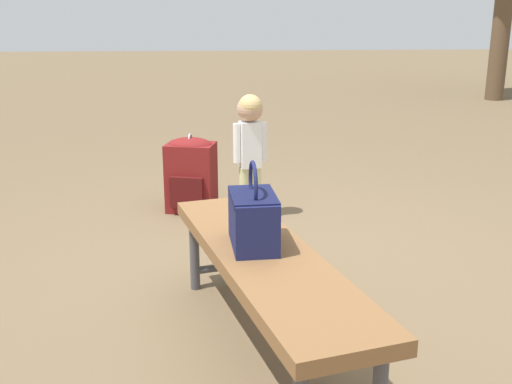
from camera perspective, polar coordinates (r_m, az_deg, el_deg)
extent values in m
plane|color=brown|center=(3.51, 2.68, -7.12)|extent=(40.00, 40.00, 0.00)
cube|color=brown|center=(2.54, 0.94, -6.32)|extent=(1.65, 0.79, 0.06)
cylinder|color=#47474C|center=(3.21, -5.73, -5.74)|extent=(0.05, 0.05, 0.39)
cylinder|color=#47474C|center=(3.28, -0.94, -5.16)|extent=(0.05, 0.05, 0.39)
cylinder|color=#47474C|center=(3.28, -3.28, -6.99)|extent=(0.11, 0.28, 0.04)
cube|color=#191E4C|center=(2.57, -0.26, -2.70)|extent=(0.33, 0.20, 0.22)
cube|color=#131639|center=(2.53, -0.27, -0.46)|extent=(0.30, 0.20, 0.02)
torus|color=#191E4C|center=(2.52, -0.27, 0.74)|extent=(0.20, 0.03, 0.20)
cylinder|color=#CCCC8C|center=(4.27, -1.11, -0.10)|extent=(0.07, 0.07, 0.37)
cylinder|color=#CCCC8C|center=(4.30, 0.01, -0.01)|extent=(0.07, 0.07, 0.37)
ellipsoid|color=white|center=(4.34, -1.17, -2.11)|extent=(0.10, 0.07, 0.04)
ellipsoid|color=white|center=(4.36, -0.06, -2.01)|extent=(0.10, 0.07, 0.04)
cube|color=white|center=(4.20, -0.56, 4.42)|extent=(0.14, 0.15, 0.32)
cylinder|color=white|center=(4.17, -1.78, 4.56)|extent=(0.05, 0.05, 0.27)
cylinder|color=white|center=(4.22, 0.64, 4.70)|extent=(0.05, 0.05, 0.27)
sphere|color=tan|center=(4.16, -0.57, 7.73)|extent=(0.18, 0.18, 0.18)
sphere|color=tan|center=(4.15, -0.54, 7.96)|extent=(0.16, 0.16, 0.16)
cube|color=maroon|center=(4.46, -6.03, 1.36)|extent=(0.32, 0.39, 0.50)
ellipsoid|color=maroon|center=(4.40, -6.12, 4.33)|extent=(0.30, 0.37, 0.11)
cube|color=#4A1010|center=(4.35, -6.48, -0.06)|extent=(0.09, 0.24, 0.22)
cube|color=#4A1010|center=(4.57, -4.67, 1.76)|extent=(0.04, 0.06, 0.42)
cube|color=#4A1010|center=(4.61, -6.51, 1.83)|extent=(0.04, 0.06, 0.42)
torus|color=#B2B2B7|center=(4.40, -6.14, 4.91)|extent=(0.08, 0.03, 0.08)
cylinder|color=brown|center=(10.86, 21.99, 15.43)|extent=(0.29, 0.29, 2.85)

